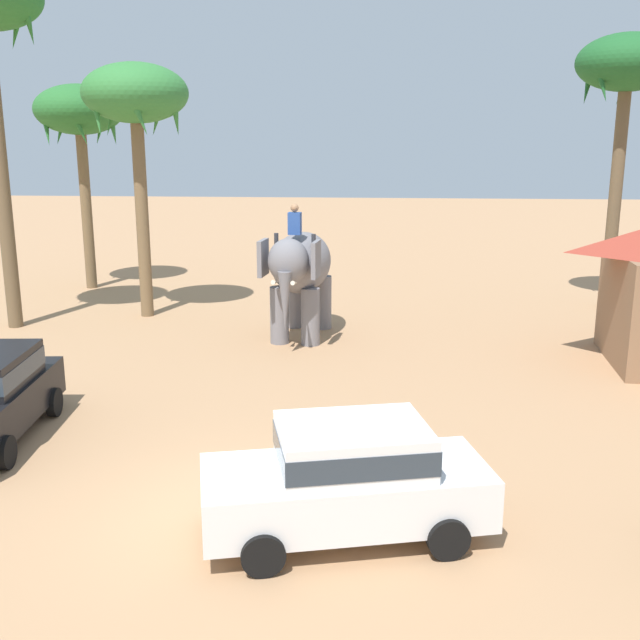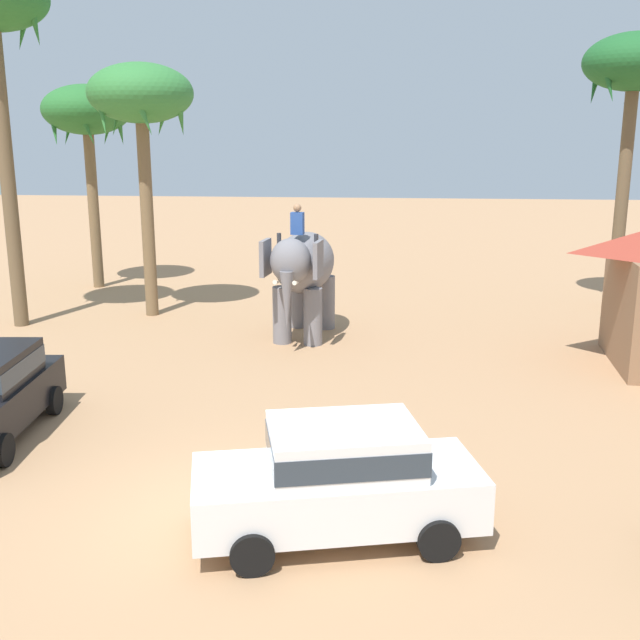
# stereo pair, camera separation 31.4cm
# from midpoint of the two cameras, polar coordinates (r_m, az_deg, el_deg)

# --- Properties ---
(ground_plane) EXTENTS (120.00, 120.00, 0.00)m
(ground_plane) POSITION_cam_midpoint_polar(r_m,az_deg,el_deg) (12.26, -5.95, -13.84)
(ground_plane) COLOR tan
(car_sedan_foreground) EXTENTS (4.39, 2.63, 1.70)m
(car_sedan_foreground) POSITION_cam_midpoint_polar(r_m,az_deg,el_deg) (11.02, 2.31, -11.73)
(car_sedan_foreground) COLOR white
(car_sedan_foreground) RESTS_ON ground
(elephant_with_mahout) EXTENTS (1.95, 3.96, 3.88)m
(elephant_with_mahout) POSITION_cam_midpoint_polar(r_m,az_deg,el_deg) (21.30, -0.89, 3.86)
(elephant_with_mahout) COLOR slate
(elephant_with_mahout) RESTS_ON ground
(palm_tree_behind_elephant) EXTENTS (3.20, 3.20, 7.47)m
(palm_tree_behind_elephant) POSITION_cam_midpoint_polar(r_m,az_deg,el_deg) (29.64, -16.92, 14.61)
(palm_tree_behind_elephant) COLOR brown
(palm_tree_behind_elephant) RESTS_ON ground
(palm_tree_near_hut) EXTENTS (3.20, 3.20, 8.80)m
(palm_tree_near_hut) POSITION_cam_midpoint_polar(r_m,az_deg,el_deg) (26.79, 23.00, 16.95)
(palm_tree_near_hut) COLOR brown
(palm_tree_near_hut) RESTS_ON ground
(palm_tree_left_of_road) EXTENTS (3.20, 3.20, 7.81)m
(palm_tree_left_of_road) POSITION_cam_midpoint_polar(r_m,az_deg,el_deg) (24.38, -13.03, 15.89)
(palm_tree_left_of_road) COLOR brown
(palm_tree_left_of_road) RESTS_ON ground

